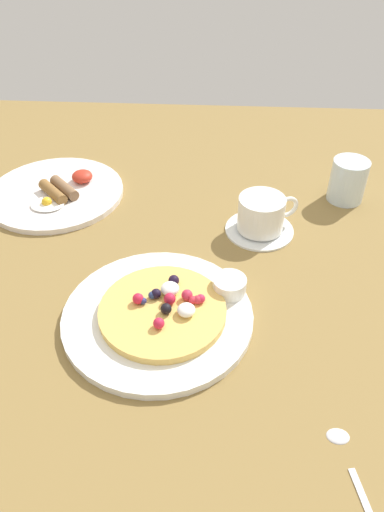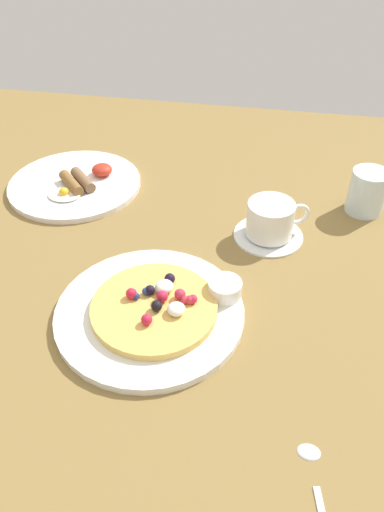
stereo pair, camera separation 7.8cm
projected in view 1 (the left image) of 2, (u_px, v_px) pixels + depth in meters
name	position (u px, v px, depth m)	size (l,w,h in m)	color
ground_plane	(184.00, 284.00, 0.83)	(2.03, 1.43, 0.03)	olive
pancake_plate	(158.00, 316.00, 0.74)	(0.29, 0.29, 0.01)	white
pancake_with_berries	(164.00, 310.00, 0.73)	(0.19, 0.19, 0.03)	#E3B758
syrup_ramekin	(229.00, 285.00, 0.76)	(0.05, 0.05, 0.03)	white
breakfast_plate	(56.00, 193.00, 1.01)	(0.28, 0.28, 0.01)	white
fried_breakfast	(63.00, 188.00, 0.99)	(0.10, 0.14, 0.03)	brown
coffee_saucer	(259.00, 229.00, 0.92)	(0.13, 0.13, 0.01)	white
coffee_cup	(262.00, 213.00, 0.89)	(0.11, 0.09, 0.06)	white
teaspoon	(347.00, 457.00, 0.57)	(0.04, 0.13, 0.01)	silver
water_glass	(348.00, 180.00, 0.97)	(0.07, 0.07, 0.09)	silver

